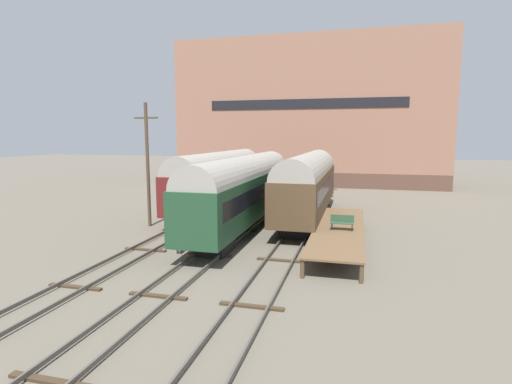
{
  "coord_description": "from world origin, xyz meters",
  "views": [
    {
      "loc": [
        7.9,
        -23.29,
        6.64
      ],
      "look_at": [
        0.0,
        7.3,
        2.2
      ],
      "focal_mm": 28.0,
      "sensor_mm": 36.0,
      "label": 1
    }
  ],
  "objects_px": {
    "train_car_maroon": "(219,178)",
    "person_worker": "(179,236)",
    "bench": "(342,222)",
    "utility_pole": "(148,163)",
    "train_car_green": "(244,187)",
    "train_car_brown": "(308,182)"
  },
  "relations": [
    {
      "from": "train_car_brown",
      "to": "utility_pole",
      "type": "height_order",
      "value": "utility_pole"
    },
    {
      "from": "train_car_maroon",
      "to": "person_worker",
      "type": "xyz_separation_m",
      "value": [
        2.19,
        -12.98,
        -1.93
      ]
    },
    {
      "from": "train_car_maroon",
      "to": "bench",
      "type": "distance_m",
      "value": 14.37
    },
    {
      "from": "bench",
      "to": "utility_pole",
      "type": "distance_m",
      "value": 14.55
    },
    {
      "from": "train_car_green",
      "to": "bench",
      "type": "relative_size",
      "value": 13.41
    },
    {
      "from": "train_car_brown",
      "to": "person_worker",
      "type": "distance_m",
      "value": 12.9
    },
    {
      "from": "train_car_maroon",
      "to": "bench",
      "type": "height_order",
      "value": "train_car_maroon"
    },
    {
      "from": "person_worker",
      "to": "utility_pole",
      "type": "distance_m",
      "value": 8.68
    },
    {
      "from": "utility_pole",
      "to": "train_car_maroon",
      "type": "bearing_deg",
      "value": 66.95
    },
    {
      "from": "train_car_brown",
      "to": "bench",
      "type": "distance_m",
      "value": 8.12
    },
    {
      "from": "train_car_maroon",
      "to": "train_car_brown",
      "type": "xyz_separation_m",
      "value": [
        8.06,
        -1.66,
        0.01
      ]
    },
    {
      "from": "bench",
      "to": "utility_pole",
      "type": "xyz_separation_m",
      "value": [
        -14.06,
        2.02,
        3.18
      ]
    },
    {
      "from": "train_car_green",
      "to": "bench",
      "type": "distance_m",
      "value": 7.79
    },
    {
      "from": "bench",
      "to": "train_car_maroon",
      "type": "bearing_deg",
      "value": 140.76
    },
    {
      "from": "train_car_brown",
      "to": "person_worker",
      "type": "height_order",
      "value": "train_car_brown"
    },
    {
      "from": "train_car_green",
      "to": "person_worker",
      "type": "bearing_deg",
      "value": -104.89
    },
    {
      "from": "train_car_maroon",
      "to": "train_car_green",
      "type": "bearing_deg",
      "value": -56.49
    },
    {
      "from": "train_car_brown",
      "to": "person_worker",
      "type": "xyz_separation_m",
      "value": [
        -5.86,
        -11.33,
        -1.94
      ]
    },
    {
      "from": "train_car_green",
      "to": "person_worker",
      "type": "xyz_separation_m",
      "value": [
        -1.83,
        -6.9,
        -1.95
      ]
    },
    {
      "from": "train_car_maroon",
      "to": "bench",
      "type": "relative_size",
      "value": 12.35
    },
    {
      "from": "train_car_maroon",
      "to": "train_car_brown",
      "type": "distance_m",
      "value": 8.23
    },
    {
      "from": "train_car_maroon",
      "to": "utility_pole",
      "type": "xyz_separation_m",
      "value": [
        -2.99,
        -7.02,
        1.67
      ]
    }
  ]
}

